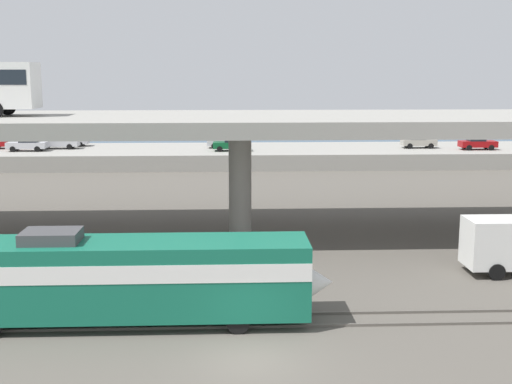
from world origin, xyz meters
name	(u,v)px	position (x,y,z in m)	size (l,w,h in m)	color
ground_plane	(251,360)	(0.00, 0.00, 0.00)	(260.00, 260.00, 0.00)	#565149
rail_strip_near	(248,327)	(0.00, 3.26, 0.06)	(110.00, 0.12, 0.12)	#59544C
rail_strip_far	(247,314)	(0.00, 4.74, 0.06)	(110.00, 0.12, 0.12)	#59544C
train_locomotive	(138,275)	(-4.70, 4.00, 2.19)	(17.37, 3.04, 4.18)	#14664C
highway_overpass	(240,126)	(0.00, 20.00, 7.29)	(96.00, 12.41, 7.94)	gray
pier_parking_lot	(234,156)	(0.00, 55.00, 0.89)	(72.93, 13.35, 1.79)	gray
parked_car_0	(27,144)	(-23.58, 53.31, 2.56)	(4.42, 1.83, 1.50)	#B7B7BC
parked_car_1	(477,143)	(28.13, 52.53, 2.56)	(4.18, 1.85, 1.50)	maroon
parked_car_2	(59,142)	(-20.56, 55.54, 2.56)	(4.69, 1.91, 1.50)	#B7B7BC
parked_car_3	(70,140)	(-19.89, 58.27, 2.56)	(4.58, 1.95, 1.50)	#B7B7BC
parked_car_4	(418,142)	(21.76, 54.50, 2.56)	(4.03, 1.82, 1.50)	#9E998C
parked_car_5	(225,141)	(-1.07, 55.62, 2.56)	(4.38, 1.93, 1.50)	#B7B7BC
parked_car_6	(8,142)	(-26.63, 56.01, 2.56)	(4.45, 1.91, 1.50)	maroon
parked_car_7	(231,144)	(-0.41, 52.47, 2.56)	(4.01, 1.92, 1.50)	#0C4C26
harbor_water	(233,143)	(0.00, 78.00, 0.00)	(140.00, 36.00, 0.01)	#2D5170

